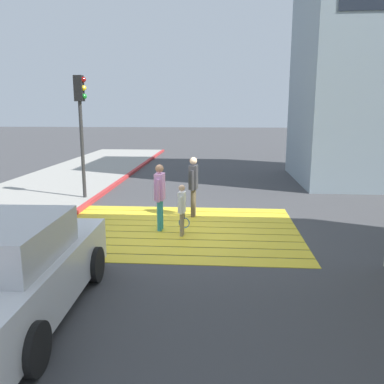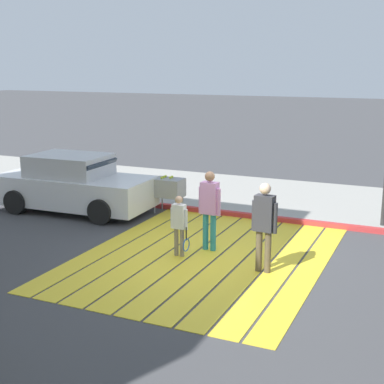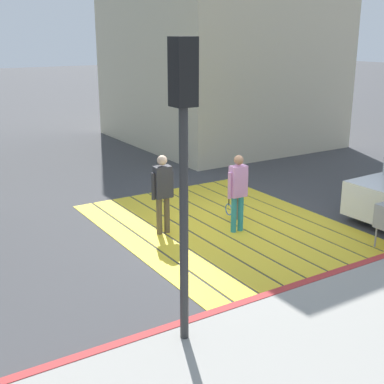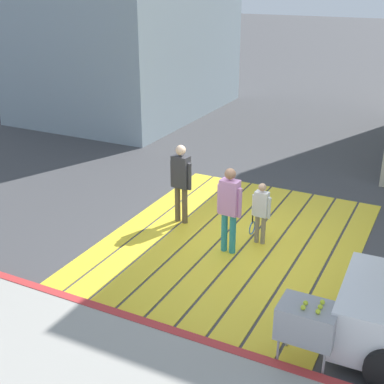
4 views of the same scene
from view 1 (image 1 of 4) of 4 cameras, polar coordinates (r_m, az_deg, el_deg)
ground_plane at (r=10.77m, az=-2.15°, el=-5.36°), size 120.00×120.00×0.00m
crosswalk_stripes at (r=10.77m, az=-2.15°, el=-5.33°), size 6.40×4.90×0.01m
curb_painted at (r=11.56m, az=-18.42°, el=-4.43°), size 0.16×40.00×0.13m
car_parked_near_curb at (r=6.78m, az=-24.33°, el=-10.36°), size 2.09×4.36×1.57m
traffic_light_corner at (r=14.28m, az=-15.44°, el=10.80°), size 0.39×0.28×4.24m
tennis_ball_cart at (r=9.25m, az=-22.06°, el=-4.61°), size 0.56×0.80×1.02m
pedestrian_adult_lead at (r=11.84m, az=0.19°, el=1.38°), size 0.26×0.52×1.78m
pedestrian_adult_trailing at (r=10.51m, az=-4.58°, el=-0.06°), size 0.25×0.51×1.76m
pedestrian_child_with_racket at (r=10.08m, az=-1.42°, el=-2.17°), size 0.28×0.40×1.32m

